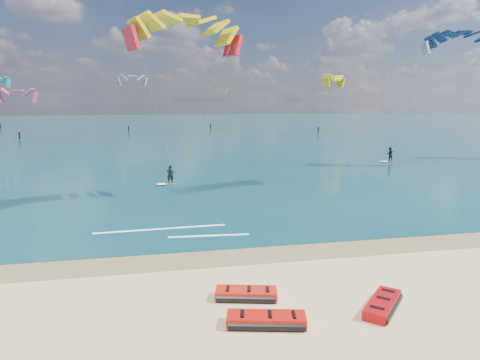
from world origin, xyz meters
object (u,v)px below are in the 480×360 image
kitesurfer_far (426,92)px  packed_kite_left (266,325)px  packed_kite_mid (246,298)px  packed_kite_right (382,309)px  kitesurfer_main (177,98)px

kitesurfer_far → packed_kite_left: bearing=-109.5°
packed_kite_left → packed_kite_mid: bearing=109.8°
packed_kite_left → packed_kite_right: packed_kite_left is taller
packed_kite_right → kitesurfer_main: size_ratio=0.18×
packed_kite_right → kitesurfer_far: (22.70, 31.58, 8.32)m
packed_kite_mid → kitesurfer_far: 41.27m
packed_kite_left → kitesurfer_main: bearing=107.3°
packed_kite_mid → kitesurfer_main: size_ratio=0.17×
packed_kite_left → packed_kite_mid: 2.06m
packed_kite_left → kitesurfer_far: (27.08, 31.83, 8.32)m
kitesurfer_main → kitesurfer_far: size_ratio=0.91×
packed_kite_left → packed_kite_mid: size_ratio=1.13×
kitesurfer_main → kitesurfer_far: 30.52m
packed_kite_right → kitesurfer_far: kitesurfer_far is taller
packed_kite_right → kitesurfer_main: 23.32m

